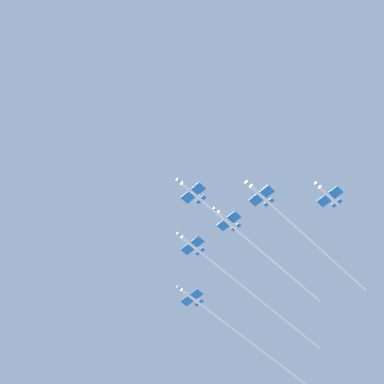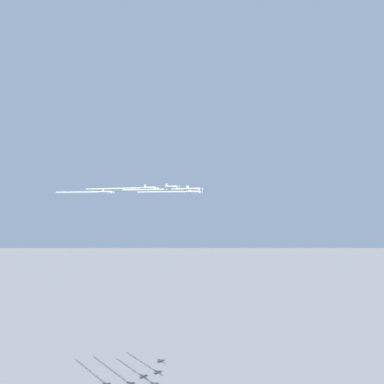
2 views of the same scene
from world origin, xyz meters
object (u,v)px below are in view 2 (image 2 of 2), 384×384
Objects in this scene: jet_center_rear at (86,192)px; jet_starboard_outer at (195,192)px; jet_starboard_inner at (123,188)px; jet_lead at (165,189)px; jet_port_outer at (172,187)px; jet_port_inner at (173,192)px.

jet_starboard_outer is at bearing 159.85° from jet_center_rear.
jet_starboard_inner is 44.76m from jet_starboard_outer.
jet_lead is at bearing 131.37° from jet_starboard_inner.
jet_port_outer is at bearing 90.00° from jet_lead.
jet_starboard_inner is at bearing -11.68° from jet_starboard_outer.
jet_port_inner reaches higher than jet_starboard_outer.
jet_port_outer is (-3.58, 4.34, 1.32)m from jet_lead.
jet_port_inner is (-4.46, -17.53, -1.22)m from jet_lead.
jet_center_rear is (58.68, 20.61, -0.08)m from jet_starboard_outer.
jet_starboard_outer is at bearing 167.75° from jet_port_inner.
jet_starboard_outer reaches higher than jet_center_rear.
jet_starboard_outer is 62.19m from jet_center_rear.
jet_port_inner is 4.73× the size of jet_port_outer.
jet_port_inner is at bearing -12.25° from jet_starboard_outer.
jet_starboard_inner is 1.07× the size of jet_center_rear.
jet_center_rear is at bearing -22.64° from jet_port_inner.
jet_starboard_inner is 5.74× the size of jet_port_outer.
jet_center_rear is (40.94, -3.76, -1.46)m from jet_lead.
jet_center_rear is at bearing -49.82° from jet_port_outer.
jet_starboard_inner is 5.74× the size of jet_starboard_outer.
jet_center_rear is (45.40, 13.77, -0.24)m from jet_port_inner.
jet_starboard_inner is at bearing -48.63° from jet_lead.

